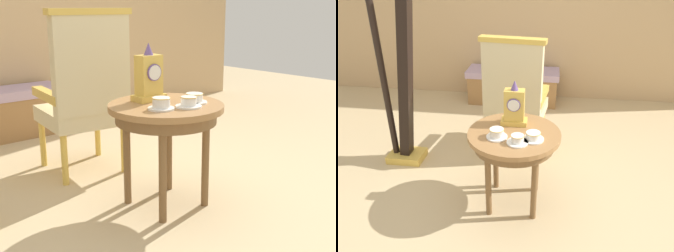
# 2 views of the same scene
# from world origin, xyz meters

# --- Properties ---
(ground_plane) EXTENTS (10.00, 10.00, 0.00)m
(ground_plane) POSITION_xyz_m (0.00, 0.00, 0.00)
(ground_plane) COLOR tan
(side_table) EXTENTS (0.66, 0.66, 0.62)m
(side_table) POSITION_xyz_m (0.03, -0.05, 0.54)
(side_table) COLOR #9E7042
(side_table) RESTS_ON ground
(teacup_left) EXTENTS (0.15, 0.15, 0.07)m
(teacup_left) POSITION_xyz_m (-0.08, -0.14, 0.65)
(teacup_left) COLOR white
(teacup_left) RESTS_ON side_table
(teacup_right) EXTENTS (0.15, 0.15, 0.06)m
(teacup_right) POSITION_xyz_m (0.07, -0.19, 0.64)
(teacup_right) COLOR white
(teacup_right) RESTS_ON side_table
(teacup_center) EXTENTS (0.15, 0.15, 0.06)m
(teacup_center) POSITION_xyz_m (0.17, -0.14, 0.64)
(teacup_center) COLOR white
(teacup_center) RESTS_ON side_table
(mantel_clock) EXTENTS (0.19, 0.11, 0.34)m
(mantel_clock) POSITION_xyz_m (0.02, 0.09, 0.75)
(mantel_clock) COLOR gold
(mantel_clock) RESTS_ON side_table
(armchair) EXTENTS (0.61, 0.59, 1.14)m
(armchair) POSITION_xyz_m (-0.04, 0.70, 0.59)
(armchair) COLOR beige
(armchair) RESTS_ON ground
(harp) EXTENTS (0.40, 0.24, 1.80)m
(harp) POSITION_xyz_m (-1.01, 0.42, 0.73)
(harp) COLOR gold
(harp) RESTS_ON ground
(window_bench) EXTENTS (1.18, 0.40, 0.44)m
(window_bench) POSITION_xyz_m (-0.21, 1.95, 0.22)
(window_bench) COLOR #B299B7
(window_bench) RESTS_ON ground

